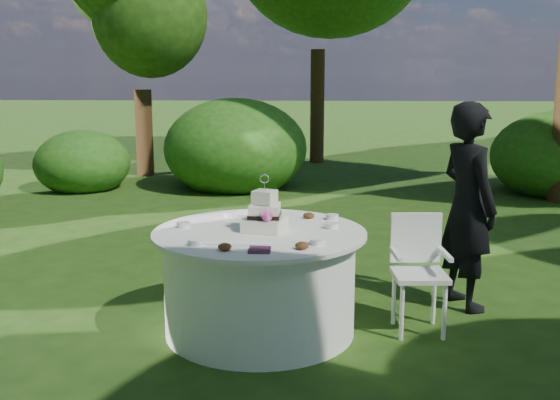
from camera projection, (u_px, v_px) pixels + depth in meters
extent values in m
plane|color=#1C3C10|center=(260.00, 330.00, 4.91)|extent=(80.00, 80.00, 0.00)
cube|color=#491F38|center=(260.00, 250.00, 4.22)|extent=(0.14, 0.14, 0.02)
ellipsoid|color=white|center=(236.00, 243.00, 4.39)|extent=(0.48, 0.07, 0.01)
imported|color=black|center=(468.00, 206.00, 5.28)|extent=(0.61, 0.72, 1.68)
cylinder|color=white|center=(260.00, 283.00, 4.84)|extent=(1.40, 1.40, 0.74)
cylinder|color=silver|center=(259.00, 233.00, 4.76)|extent=(1.56, 1.56, 0.03)
cube|color=white|center=(265.00, 224.00, 4.76)|extent=(0.34, 0.34, 0.09)
cube|color=silver|center=(265.00, 210.00, 4.74)|extent=(0.22, 0.22, 0.09)
cube|color=silver|center=(265.00, 197.00, 4.72)|extent=(0.19, 0.19, 0.09)
cube|color=black|center=(265.00, 215.00, 4.75)|extent=(0.23, 0.23, 0.03)
sphere|color=#F548B5|center=(267.00, 216.00, 4.62)|extent=(0.07, 0.07, 0.07)
cylinder|color=silver|center=(265.00, 187.00, 4.71)|extent=(0.01, 0.01, 0.05)
torus|color=silver|center=(264.00, 178.00, 4.70)|extent=(0.07, 0.02, 0.07)
cube|color=silver|center=(420.00, 275.00, 4.80)|extent=(0.41, 0.41, 0.04)
cube|color=white|center=(416.00, 238.00, 4.93)|extent=(0.38, 0.06, 0.38)
cylinder|color=silver|center=(402.00, 312.00, 4.70)|extent=(0.03, 0.03, 0.42)
cylinder|color=white|center=(444.00, 312.00, 4.70)|extent=(0.03, 0.03, 0.42)
cylinder|color=white|center=(394.00, 298.00, 5.00)|extent=(0.03, 0.03, 0.42)
cylinder|color=white|center=(434.00, 298.00, 5.00)|extent=(0.03, 0.03, 0.42)
cube|color=silver|center=(396.00, 254.00, 4.77)|extent=(0.06, 0.35, 0.03)
cube|color=white|center=(445.00, 254.00, 4.78)|extent=(0.06, 0.35, 0.03)
cylinder|color=white|center=(196.00, 242.00, 4.36)|extent=(0.10, 0.10, 0.04)
cylinder|color=white|center=(230.00, 214.00, 5.21)|extent=(0.10, 0.10, 0.04)
cylinder|color=white|center=(184.00, 225.00, 4.86)|extent=(0.10, 0.10, 0.04)
cylinder|color=white|center=(332.00, 226.00, 4.83)|extent=(0.10, 0.10, 0.04)
cylinder|color=white|center=(318.00, 242.00, 4.37)|extent=(0.10, 0.10, 0.04)
cylinder|color=white|center=(332.00, 217.00, 5.12)|extent=(0.10, 0.10, 0.04)
ellipsoid|color=#562D16|center=(309.00, 215.00, 5.16)|extent=(0.09, 0.09, 0.05)
ellipsoid|color=#562D16|center=(302.00, 245.00, 4.26)|extent=(0.09, 0.09, 0.05)
ellipsoid|color=#562D16|center=(225.00, 247.00, 4.23)|extent=(0.09, 0.09, 0.05)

